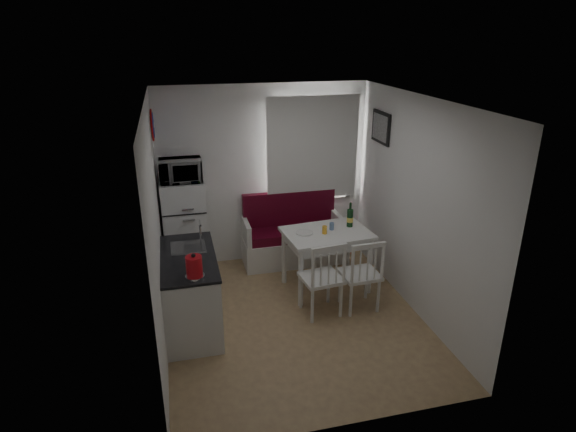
# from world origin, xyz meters

# --- Properties ---
(floor) EXTENTS (3.00, 3.50, 0.02)m
(floor) POSITION_xyz_m (0.00, 0.00, 0.00)
(floor) COLOR #9F7B54
(floor) RESTS_ON ground
(ceiling) EXTENTS (3.00, 3.50, 0.02)m
(ceiling) POSITION_xyz_m (0.00, 0.00, 2.60)
(ceiling) COLOR white
(ceiling) RESTS_ON wall_back
(wall_back) EXTENTS (3.00, 0.02, 2.60)m
(wall_back) POSITION_xyz_m (0.00, 1.75, 1.30)
(wall_back) COLOR white
(wall_back) RESTS_ON floor
(wall_front) EXTENTS (3.00, 0.02, 2.60)m
(wall_front) POSITION_xyz_m (0.00, -1.75, 1.30)
(wall_front) COLOR white
(wall_front) RESTS_ON floor
(wall_left) EXTENTS (0.02, 3.50, 2.60)m
(wall_left) POSITION_xyz_m (-1.50, 0.00, 1.30)
(wall_left) COLOR white
(wall_left) RESTS_ON floor
(wall_right) EXTENTS (0.02, 3.50, 2.60)m
(wall_right) POSITION_xyz_m (1.50, 0.00, 1.30)
(wall_right) COLOR white
(wall_right) RESTS_ON floor
(window) EXTENTS (1.22, 0.06, 1.47)m
(window) POSITION_xyz_m (0.70, 1.72, 1.62)
(window) COLOR white
(window) RESTS_ON wall_back
(curtain) EXTENTS (1.35, 0.02, 1.50)m
(curtain) POSITION_xyz_m (0.70, 1.65, 1.68)
(curtain) COLOR white
(curtain) RESTS_ON wall_back
(kitchen_counter) EXTENTS (0.62, 1.32, 1.16)m
(kitchen_counter) POSITION_xyz_m (-1.20, 0.16, 0.46)
(kitchen_counter) COLOR white
(kitchen_counter) RESTS_ON floor
(wall_sign) EXTENTS (0.03, 0.40, 0.40)m
(wall_sign) POSITION_xyz_m (-1.47, 1.45, 2.15)
(wall_sign) COLOR #1B34A3
(wall_sign) RESTS_ON wall_left
(picture_frame) EXTENTS (0.04, 0.52, 0.42)m
(picture_frame) POSITION_xyz_m (1.48, 1.10, 2.05)
(picture_frame) COLOR black
(picture_frame) RESTS_ON wall_right
(bench) EXTENTS (1.46, 0.56, 1.04)m
(bench) POSITION_xyz_m (0.36, 1.51, 0.35)
(bench) COLOR white
(bench) RESTS_ON floor
(dining_table) EXTENTS (1.17, 0.87, 0.82)m
(dining_table) POSITION_xyz_m (0.60, 0.62, 0.73)
(dining_table) COLOR white
(dining_table) RESTS_ON floor
(chair_left) EXTENTS (0.51, 0.49, 0.53)m
(chair_left) POSITION_xyz_m (0.35, -0.05, 0.61)
(chair_left) COLOR white
(chair_left) RESTS_ON floor
(chair_right) EXTENTS (0.47, 0.45, 0.52)m
(chair_right) POSITION_xyz_m (0.85, -0.05, 0.59)
(chair_right) COLOR white
(chair_right) RESTS_ON floor
(fridge) EXTENTS (0.57, 0.57, 1.42)m
(fridge) POSITION_xyz_m (-1.18, 1.40, 0.71)
(fridge) COLOR white
(fridge) RESTS_ON floor
(microwave) EXTENTS (0.54, 0.37, 0.30)m
(microwave) POSITION_xyz_m (-1.18, 1.35, 1.57)
(microwave) COLOR white
(microwave) RESTS_ON fridge
(kettle) EXTENTS (0.20, 0.20, 0.27)m
(kettle) POSITION_xyz_m (-1.15, -0.38, 1.03)
(kettle) COLOR red
(kettle) RESTS_ON kitchen_counter
(wine_bottle) EXTENTS (0.08, 0.08, 0.34)m
(wine_bottle) POSITION_xyz_m (0.95, 0.72, 0.99)
(wine_bottle) COLOR #113818
(wine_bottle) RESTS_ON dining_table
(drinking_glass_orange) EXTENTS (0.06, 0.06, 0.10)m
(drinking_glass_orange) POSITION_xyz_m (0.55, 0.57, 0.87)
(drinking_glass_orange) COLOR yellow
(drinking_glass_orange) RESTS_ON dining_table
(drinking_glass_blue) EXTENTS (0.06, 0.06, 0.10)m
(drinking_glass_blue) POSITION_xyz_m (0.68, 0.67, 0.87)
(drinking_glass_blue) COLOR #6C8AB8
(drinking_glass_blue) RESTS_ON dining_table
(plate) EXTENTS (0.22, 0.22, 0.02)m
(plate) POSITION_xyz_m (0.30, 0.64, 0.83)
(plate) COLOR white
(plate) RESTS_ON dining_table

